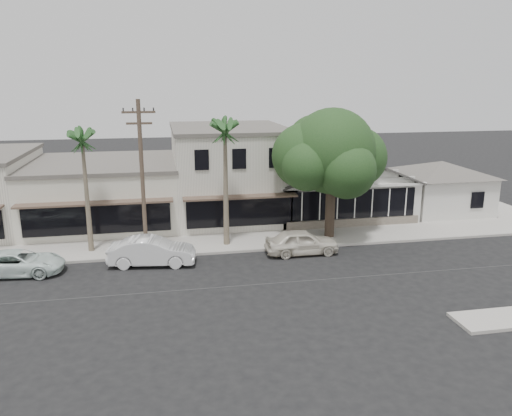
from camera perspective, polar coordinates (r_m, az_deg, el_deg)
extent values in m
plane|color=black|center=(26.18, 7.68, -8.11)|extent=(140.00, 140.00, 0.00)
cube|color=#9E9991|center=(31.24, -10.48, -4.33)|extent=(90.00, 3.50, 0.15)
cube|color=silver|center=(38.62, 8.96, 1.51)|extent=(10.00, 8.00, 3.00)
cube|color=black|center=(34.87, 11.21, 0.46)|extent=(8.80, 0.10, 2.00)
cube|color=#60564C|center=(35.23, 11.10, -1.75)|extent=(9.60, 0.18, 0.70)
cube|color=silver|center=(41.24, 20.23, 1.61)|extent=(6.00, 6.00, 3.00)
cube|color=silver|center=(37.33, -3.13, 3.97)|extent=(8.00, 10.00, 6.50)
cube|color=silver|center=(37.45, -16.88, 1.61)|extent=(10.00, 10.00, 4.20)
cylinder|color=brown|center=(28.64, -12.84, 3.01)|extent=(0.24, 0.24, 9.00)
cube|color=brown|center=(28.17, -13.27, 10.61)|extent=(1.80, 0.12, 0.12)
cube|color=brown|center=(28.21, -13.20, 9.40)|extent=(1.40, 0.12, 0.12)
imported|color=beige|center=(29.56, 5.25, -3.89)|extent=(4.31, 1.73, 1.47)
imported|color=white|center=(28.29, -11.81, -4.88)|extent=(4.92, 2.25, 1.56)
imported|color=white|center=(29.24, -25.52, -5.66)|extent=(4.80, 2.51, 1.29)
cylinder|color=#403227|center=(32.41, 8.44, -0.65)|extent=(0.62, 0.62, 3.31)
sphere|color=#1C3B18|center=(31.62, 8.71, 6.44)|extent=(5.38, 5.38, 5.38)
sphere|color=#1C3B18|center=(32.93, 11.39, 5.72)|extent=(3.93, 3.93, 3.93)
sphere|color=#1C3B18|center=(31.55, 5.59, 5.94)|extent=(4.14, 4.14, 4.14)
sphere|color=#1C3B18|center=(30.47, 10.35, 4.30)|extent=(3.52, 3.52, 3.52)
sphere|color=#1C3B18|center=(32.94, 6.74, 7.36)|extent=(3.73, 3.73, 3.73)
sphere|color=#1C3B18|center=(33.31, 9.96, 8.03)|extent=(3.31, 3.31, 3.31)
sphere|color=#1C3B18|center=(30.37, 5.85, 4.83)|extent=(3.10, 3.10, 3.10)
cone|color=#726651|center=(30.13, -3.47, 1.86)|extent=(0.37, 0.37, 6.90)
cone|color=#726651|center=(30.53, -18.74, 0.91)|extent=(0.33, 0.33, 6.51)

